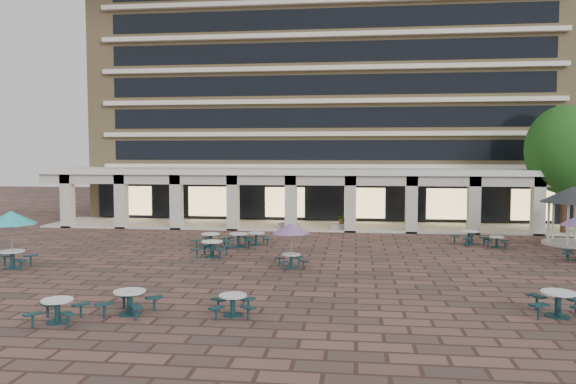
% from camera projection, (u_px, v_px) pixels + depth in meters
% --- Properties ---
extents(ground, '(120.00, 120.00, 0.00)m').
position_uv_depth(ground, '(305.00, 266.00, 27.65)').
color(ground, brown).
rests_on(ground, ground).
extents(apartment_building, '(40.00, 15.50, 25.20)m').
position_uv_depth(apartment_building, '(330.00, 77.00, 52.00)').
color(apartment_building, tan).
rests_on(apartment_building, ground).
extents(retail_arcade, '(42.00, 6.60, 4.40)m').
position_uv_depth(retail_arcade, '(323.00, 187.00, 42.10)').
color(retail_arcade, white).
rests_on(retail_arcade, ground).
extents(picnic_table_0, '(2.05, 2.05, 0.83)m').
position_uv_depth(picnic_table_0, '(130.00, 300.00, 19.37)').
color(picnic_table_0, '#123537').
rests_on(picnic_table_0, ground).
extents(picnic_table_1, '(1.88, 1.88, 0.77)m').
position_uv_depth(picnic_table_1, '(57.00, 309.00, 18.44)').
color(picnic_table_1, '#123537').
rests_on(picnic_table_1, ground).
extents(picnic_table_2, '(1.82, 1.82, 0.72)m').
position_uv_depth(picnic_table_2, '(233.00, 303.00, 19.24)').
color(picnic_table_2, '#123537').
rests_on(picnic_table_2, ground).
extents(picnic_table_3, '(2.24, 2.24, 0.86)m').
position_uv_depth(picnic_table_3, '(558.00, 302.00, 19.11)').
color(picnic_table_3, '#123537').
rests_on(picnic_table_3, ground).
extents(picnic_table_4, '(2.40, 2.40, 2.77)m').
position_uv_depth(picnic_table_4, '(11.00, 220.00, 26.96)').
color(picnic_table_4, '#123537').
rests_on(picnic_table_4, ground).
extents(picnic_table_5, '(2.01, 2.01, 0.86)m').
position_uv_depth(picnic_table_5, '(212.00, 247.00, 30.07)').
color(picnic_table_5, '#123537').
rests_on(picnic_table_5, ground).
extents(picnic_table_6, '(1.89, 1.89, 2.18)m').
position_uv_depth(picnic_table_6, '(291.00, 230.00, 27.16)').
color(picnic_table_6, '#123537').
rests_on(picnic_table_6, ground).
extents(picnic_table_8, '(2.14, 2.14, 0.83)m').
position_uv_depth(picnic_table_8, '(211.00, 239.00, 33.10)').
color(picnic_table_8, '#123537').
rests_on(picnic_table_8, ground).
extents(picnic_table_9, '(2.13, 2.13, 0.83)m').
position_uv_depth(picnic_table_9, '(239.00, 239.00, 33.18)').
color(picnic_table_9, '#123537').
rests_on(picnic_table_9, ground).
extents(picnic_table_10, '(2.30, 2.30, 0.84)m').
position_uv_depth(picnic_table_10, '(469.00, 236.00, 34.13)').
color(picnic_table_10, '#123537').
rests_on(picnic_table_10, ground).
extents(picnic_table_12, '(2.08, 2.08, 0.77)m').
position_uv_depth(picnic_table_12, '(256.00, 238.00, 33.91)').
color(picnic_table_12, '#123537').
rests_on(picnic_table_12, ground).
extents(picnic_table_13, '(1.66, 1.66, 0.65)m').
position_uv_depth(picnic_table_13, '(497.00, 241.00, 33.10)').
color(picnic_table_13, '#123537').
rests_on(picnic_table_13, ground).
extents(gazebo, '(3.79, 3.79, 3.53)m').
position_uv_depth(gazebo, '(573.00, 201.00, 33.93)').
color(gazebo, beige).
rests_on(gazebo, ground).
extents(tree_east_c, '(5.31, 5.31, 8.85)m').
position_uv_depth(tree_east_c, '(566.00, 150.00, 38.12)').
color(tree_east_c, '#462C1C').
rests_on(tree_east_c, ground).
extents(planter_left, '(1.50, 0.75, 1.25)m').
position_uv_depth(planter_left, '(289.00, 223.00, 40.67)').
color(planter_left, gray).
rests_on(planter_left, ground).
extents(planter_right, '(1.50, 0.76, 1.27)m').
position_uv_depth(planter_right, '(342.00, 224.00, 40.21)').
color(planter_right, gray).
rests_on(planter_right, ground).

